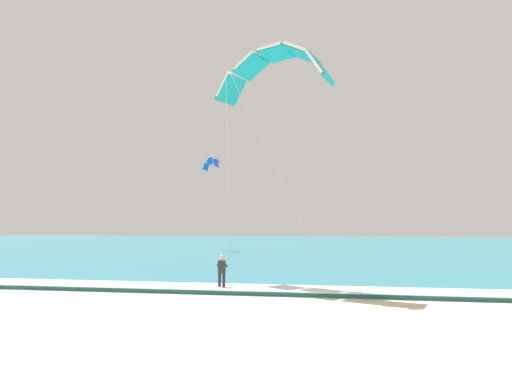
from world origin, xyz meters
TOP-DOWN VIEW (x-y plane):
  - ground_plane at (0.00, 0.00)m, footprint 200.00×200.00m
  - sea at (0.00, 70.03)m, footprint 200.00×120.00m
  - surf_foam at (0.00, 11.03)m, footprint 200.00×2.46m
  - surfboard at (-4.22, 10.91)m, footprint 0.63×1.45m
  - kitesurfer at (-4.22, 10.93)m, footprint 0.56×0.56m
  - kite_primary at (-2.32, 14.39)m, footprint 6.93×5.28m
  - kite_distant at (-15.13, 46.95)m, footprint 3.05×3.76m

SIDE VIEW (x-z plane):
  - ground_plane at x=0.00m, z-range 0.00..0.00m
  - surfboard at x=-4.22m, z-range -0.02..0.07m
  - sea at x=0.00m, z-range 0.00..0.20m
  - surf_foam at x=0.00m, z-range 0.20..0.24m
  - kitesurfer at x=-4.22m, z-range 0.10..1.79m
  - kite_distant at x=-15.13m, z-range 10.05..11.65m
  - kite_primary at x=-2.32m, z-range 5.85..17.30m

